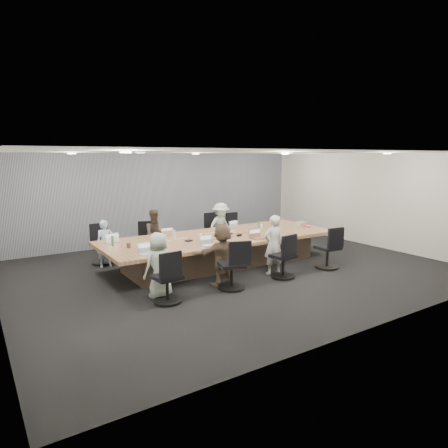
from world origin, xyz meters
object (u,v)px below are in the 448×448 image
chair_6 (283,260)px  laptop_0 (112,241)px  laptop_5 (209,245)px  person_6 (273,245)px  chair_4 (167,281)px  person_1 (156,235)px  person_0 (105,244)px  laptop_4 (148,254)px  person_4 (159,265)px  snack_packet (307,227)px  bottle_green_left (113,241)px  stapler (239,235)px  bottle_green_right (259,226)px  chair_7 (328,251)px  bottle_clear (174,235)px  laptop_1 (165,235)px  laptop_6 (259,238)px  chair_0 (102,248)px  person_5 (222,254)px  chair_2 (214,233)px  chair_3 (236,232)px  laptop_2 (231,227)px  conference_table (222,249)px  mug_brown (129,245)px  chair_5 (231,269)px  canvas_bag (301,224)px  person_2 (221,227)px

chair_6 → laptop_0: size_ratio=2.38×
laptop_5 → person_6: (1.40, -0.55, -0.06)m
chair_4 → person_1: bearing=64.7°
person_0 → laptop_0: bearing=-79.5°
person_1 → laptop_4: person_1 is taller
person_4 → snack_packet: 5.06m
bottle_green_left → stapler: bearing=-13.1°
bottle_green_right → bottle_green_left: bearing=174.3°
laptop_0 → person_6: 3.76m
chair_4 → person_0: 3.06m
chair_7 → bottle_clear: (-3.18, 1.93, 0.43)m
laptop_1 → stapler: size_ratio=2.23×
person_6 → laptop_6: size_ratio=4.08×
chair_0 → person_5: (1.68, -3.05, 0.25)m
laptop_0 → laptop_4: bearing=83.5°
chair_2 → laptop_0: bearing=13.1°
chair_6 → snack_packet: chair_6 is taller
chair_2 → chair_3: bearing=178.1°
laptop_0 → laptop_4: (0.23, -1.60, 0.00)m
chair_6 → laptop_2: size_ratio=2.85×
laptop_0 → person_4: (0.23, -2.15, -0.11)m
conference_table → laptop_2: laptop_2 is taller
laptop_1 → person_6: (1.75, -2.15, -0.06)m
laptop_6 → person_1: bearing=130.9°
person_0 → mug_brown: bearing=-75.1°
laptop_0 → mug_brown: mug_brown is taller
chair_5 → canvas_bag: canvas_bag is taller
chair_5 → laptop_5: 0.95m
bottle_clear → canvas_bag: bottle_clear is taller
person_0 → chair_4: bearing=-75.1°
laptop_4 → chair_6: bearing=-22.5°
chair_0 → chair_3: (4.13, 0.00, -0.03)m
chair_3 → chair_4: 5.17m
chair_3 → laptop_0: (-4.13, -0.90, 0.37)m
chair_0 → laptop_4: (0.23, -2.50, 0.34)m
chair_3 → person_1: person_1 is taller
chair_7 → person_1: size_ratio=0.65×
laptop_1 → bottle_green_right: size_ratio=1.27×
chair_3 → person_5: size_ratio=0.57×
laptop_1 → mug_brown: mug_brown is taller
person_1 → person_2: bearing=4.1°
mug_brown → snack_packet: size_ratio=0.60×
snack_packet → bottle_clear: bearing=172.2°
bottle_clear → stapler: bearing=-19.6°
person_6 → bottle_clear: bearing=-36.4°
person_5 → bottle_clear: size_ratio=5.70×
chair_2 → person_5: size_ratio=0.64×
laptop_5 → mug_brown: mug_brown is taller
laptop_2 → person_5: 2.73m
laptop_1 → chair_3: bearing=-161.8°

